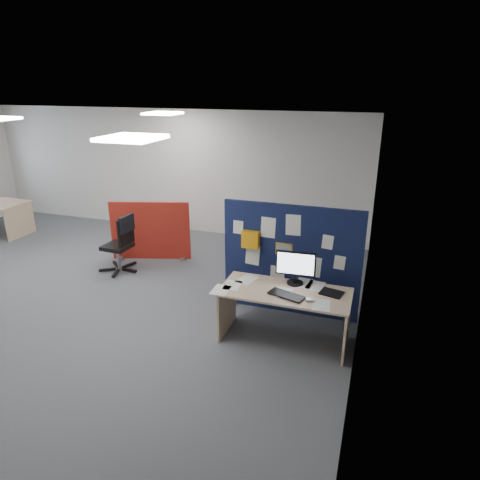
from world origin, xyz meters
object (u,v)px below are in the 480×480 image
(navy_divider, at_px, (290,260))
(monitor_main, at_px, (296,266))
(red_divider, at_px, (150,231))
(main_desk, at_px, (285,302))
(office_chair, at_px, (122,240))

(navy_divider, height_order, monitor_main, navy_divider)
(red_divider, bearing_deg, main_desk, -49.12)
(navy_divider, bearing_deg, red_divider, 158.43)
(red_divider, height_order, office_chair, red_divider)
(navy_divider, relative_size, red_divider, 1.37)
(navy_divider, height_order, main_desk, navy_divider)
(navy_divider, relative_size, monitor_main, 3.85)
(red_divider, relative_size, office_chair, 1.38)
(monitor_main, bearing_deg, office_chair, 159.67)
(navy_divider, distance_m, office_chair, 3.16)
(office_chair, bearing_deg, red_divider, 79.58)
(navy_divider, distance_m, main_desk, 0.80)
(navy_divider, relative_size, office_chair, 1.90)
(main_desk, xyz_separation_m, red_divider, (-3.06, 1.90, -0.00))
(red_divider, bearing_deg, monitor_main, -45.67)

